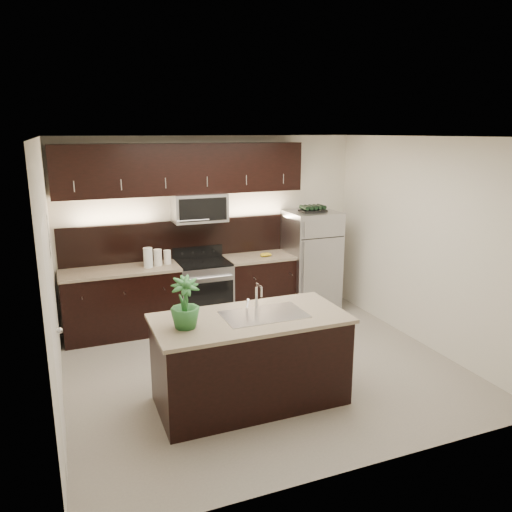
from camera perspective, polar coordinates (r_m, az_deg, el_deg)
The scene contains 12 objects.
ground at distance 6.13m, azimuth 0.82°, elevation -12.65°, with size 4.50×4.50×0.00m, color gray.
room_walls at distance 5.50m, azimuth -0.04°, elevation 2.96°, with size 4.52×4.02×2.71m.
counter_run at distance 7.31m, azimuth -7.56°, elevation -4.29°, with size 3.51×0.65×0.94m.
upper_fixtures at distance 7.12m, azimuth -8.08°, elevation 8.95°, with size 3.49×0.40×1.66m.
island at distance 5.25m, azimuth -0.65°, elevation -11.73°, with size 1.96×0.96×0.94m.
sink_faucet at distance 5.12m, azimuth 0.87°, elevation -6.53°, with size 0.84×0.50×0.28m.
refrigerator at distance 7.84m, azimuth 6.34°, elevation -0.61°, with size 0.76×0.68×1.57m, color #B2B2B7.
wine_rack at distance 7.68m, azimuth 6.50°, elevation 5.38°, with size 0.39×0.24×0.09m.
plant at distance 4.76m, azimuth -8.12°, elevation -5.32°, with size 0.28×0.28×0.50m, color #28642B.
canisters at distance 7.04m, azimuth -11.42°, elevation -0.16°, with size 0.40×0.20×0.27m.
french_press at distance 7.65m, azimuth 4.27°, elevation 1.19°, with size 0.11×0.11×0.32m.
bananas at distance 7.43m, azimuth 0.69°, elevation 0.13°, with size 0.18×0.14×0.06m, color gold.
Camera 1 is at (-2.10, -5.06, 2.75)m, focal length 35.00 mm.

